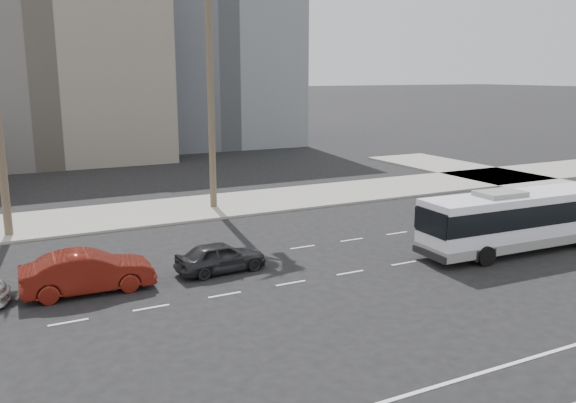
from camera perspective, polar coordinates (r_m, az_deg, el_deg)
ground at (r=28.70m, az=11.03°, el=-5.85°), size 700.00×700.00×0.00m
sidewalk_north at (r=41.54m, az=-2.16°, el=0.10°), size 120.00×7.00×0.15m
midrise_beige_west at (r=66.57m, az=-23.13°, el=11.43°), size 24.00×18.00×18.00m
midrise_gray_center at (r=77.64m, az=-8.43°, el=15.19°), size 20.00×20.00×26.00m
highrise_right at (r=260.24m, az=-13.70°, el=17.65°), size 26.00×26.00×70.00m
highrise_far at (r=295.29m, az=-10.16°, el=16.14°), size 22.00×22.00×60.00m
city_bus at (r=31.93m, az=21.31°, el=-1.52°), size 11.14×2.86×3.18m
car_a at (r=27.02m, az=-6.47°, el=-5.29°), size 1.87×4.17×1.39m
car_b at (r=25.69m, az=-18.61°, el=-6.41°), size 1.98×5.28×1.72m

